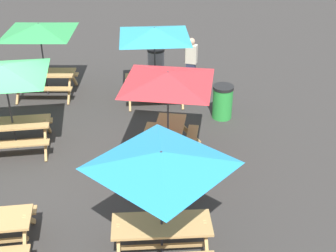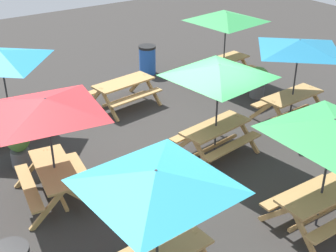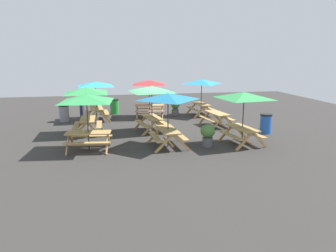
{
  "view_description": "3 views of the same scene",
  "coord_description": "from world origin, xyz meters",
  "px_view_note": "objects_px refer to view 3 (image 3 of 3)",
  "views": [
    {
      "loc": [
        -3.67,
        9.87,
        6.43
      ],
      "look_at": [
        -3.61,
        0.14,
        0.9
      ],
      "focal_mm": 50.0,
      "sensor_mm": 36.0,
      "label": 1
    },
    {
      "loc": [
        -6.14,
        -7.77,
        5.91
      ],
      "look_at": [
        -0.84,
        0.15,
        0.9
      ],
      "focal_mm": 50.0,
      "sensor_mm": 36.0,
      "label": 2
    },
    {
      "loc": [
        16.4,
        -2.54,
        3.91
      ],
      "look_at": [
        3.15,
        0.01,
        0.9
      ],
      "focal_mm": 35.0,
      "sensor_mm": 36.0,
      "label": 3
    }
  ],
  "objects_px": {
    "picnic_table_7": "(217,116)",
    "potted_plant_0": "(208,134)",
    "picnic_table_1": "(168,100)",
    "picnic_table_4": "(152,93)",
    "picnic_table_6": "(87,102)",
    "potted_plant_1": "(175,105)",
    "trash_bin_blue": "(266,124)",
    "picnic_table_2": "(149,85)",
    "picnic_table_8": "(96,87)",
    "trash_bin_green": "(115,106)",
    "trash_bin_gray": "(64,113)",
    "picnic_table_5": "(202,84)",
    "person_standing": "(82,103)",
    "picnic_table_0": "(244,99)",
    "picnic_table_3": "(86,94)"
  },
  "relations": [
    {
      "from": "picnic_table_4",
      "to": "trash_bin_green",
      "type": "bearing_deg",
      "value": -170.96
    },
    {
      "from": "picnic_table_7",
      "to": "picnic_table_3",
      "type": "bearing_deg",
      "value": -94.47
    },
    {
      "from": "picnic_table_1",
      "to": "potted_plant_1",
      "type": "distance_m",
      "value": 7.34
    },
    {
      "from": "picnic_table_0",
      "to": "picnic_table_5",
      "type": "relative_size",
      "value": 1.2
    },
    {
      "from": "picnic_table_0",
      "to": "trash_bin_blue",
      "type": "height_order",
      "value": "picnic_table_0"
    },
    {
      "from": "picnic_table_1",
      "to": "person_standing",
      "type": "xyz_separation_m",
      "value": [
        -7.47,
        -4.02,
        -1.1
      ]
    },
    {
      "from": "picnic_table_5",
      "to": "picnic_table_6",
      "type": "height_order",
      "value": "same"
    },
    {
      "from": "picnic_table_5",
      "to": "trash_bin_green",
      "type": "distance_m",
      "value": 5.86
    },
    {
      "from": "potted_plant_1",
      "to": "picnic_table_7",
      "type": "bearing_deg",
      "value": 23.29
    },
    {
      "from": "potted_plant_1",
      "to": "picnic_table_4",
      "type": "bearing_deg",
      "value": -26.97
    },
    {
      "from": "picnic_table_4",
      "to": "picnic_table_7",
      "type": "bearing_deg",
      "value": 89.02
    },
    {
      "from": "picnic_table_1",
      "to": "trash_bin_green",
      "type": "height_order",
      "value": "picnic_table_1"
    },
    {
      "from": "picnic_table_4",
      "to": "picnic_table_8",
      "type": "relative_size",
      "value": 0.99
    },
    {
      "from": "picnic_table_8",
      "to": "picnic_table_4",
      "type": "bearing_deg",
      "value": 34.66
    },
    {
      "from": "picnic_table_1",
      "to": "picnic_table_7",
      "type": "distance_m",
      "value": 4.98
    },
    {
      "from": "picnic_table_5",
      "to": "trash_bin_green",
      "type": "bearing_deg",
      "value": -110.69
    },
    {
      "from": "picnic_table_5",
      "to": "trash_bin_blue",
      "type": "bearing_deg",
      "value": 14.84
    },
    {
      "from": "picnic_table_1",
      "to": "person_standing",
      "type": "distance_m",
      "value": 8.55
    },
    {
      "from": "picnic_table_1",
      "to": "picnic_table_8",
      "type": "height_order",
      "value": "same"
    },
    {
      "from": "picnic_table_7",
      "to": "picnic_table_8",
      "type": "xyz_separation_m",
      "value": [
        -2.98,
        -6.46,
        1.43
      ]
    },
    {
      "from": "picnic_table_3",
      "to": "picnic_table_5",
      "type": "xyz_separation_m",
      "value": [
        -3.72,
        6.9,
        0.0
      ]
    },
    {
      "from": "trash_bin_blue",
      "to": "potted_plant_1",
      "type": "relative_size",
      "value": 0.83
    },
    {
      "from": "picnic_table_3",
      "to": "picnic_table_6",
      "type": "distance_m",
      "value": 2.86
    },
    {
      "from": "person_standing",
      "to": "picnic_table_5",
      "type": "bearing_deg",
      "value": -78.85
    },
    {
      "from": "picnic_table_4",
      "to": "potted_plant_1",
      "type": "xyz_separation_m",
      "value": [
        -4.09,
        2.08,
        -1.34
      ]
    },
    {
      "from": "picnic_table_1",
      "to": "trash_bin_blue",
      "type": "bearing_deg",
      "value": 101.76
    },
    {
      "from": "picnic_table_3",
      "to": "picnic_table_8",
      "type": "xyz_separation_m",
      "value": [
        -3.4,
        0.36,
        0.0
      ]
    },
    {
      "from": "picnic_table_1",
      "to": "picnic_table_4",
      "type": "relative_size",
      "value": 0.83
    },
    {
      "from": "picnic_table_6",
      "to": "picnic_table_7",
      "type": "xyz_separation_m",
      "value": [
        -3.28,
        6.66,
        -1.43
      ]
    },
    {
      "from": "picnic_table_0",
      "to": "picnic_table_7",
      "type": "distance_m",
      "value": 3.92
    },
    {
      "from": "trash_bin_green",
      "to": "trash_bin_gray",
      "type": "relative_size",
      "value": 1.0
    },
    {
      "from": "trash_bin_gray",
      "to": "person_standing",
      "type": "relative_size",
      "value": 0.59
    },
    {
      "from": "picnic_table_7",
      "to": "person_standing",
      "type": "relative_size",
      "value": 1.18
    },
    {
      "from": "person_standing",
      "to": "picnic_table_3",
      "type": "bearing_deg",
      "value": -155.69
    },
    {
      "from": "picnic_table_7",
      "to": "potted_plant_1",
      "type": "height_order",
      "value": "potted_plant_1"
    },
    {
      "from": "picnic_table_2",
      "to": "trash_bin_blue",
      "type": "bearing_deg",
      "value": -38.67
    },
    {
      "from": "picnic_table_6",
      "to": "potted_plant_1",
      "type": "bearing_deg",
      "value": 59.95
    },
    {
      "from": "picnic_table_7",
      "to": "potted_plant_0",
      "type": "height_order",
      "value": "potted_plant_0"
    },
    {
      "from": "picnic_table_7",
      "to": "picnic_table_4",
      "type": "bearing_deg",
      "value": -90.44
    },
    {
      "from": "picnic_table_1",
      "to": "picnic_table_3",
      "type": "distance_m",
      "value": 4.55
    },
    {
      "from": "picnic_table_8",
      "to": "potted_plant_1",
      "type": "relative_size",
      "value": 2.39
    },
    {
      "from": "picnic_table_2",
      "to": "potted_plant_1",
      "type": "xyz_separation_m",
      "value": [
        -0.22,
        1.68,
        -1.34
      ]
    },
    {
      "from": "picnic_table_1",
      "to": "picnic_table_2",
      "type": "relative_size",
      "value": 0.83
    },
    {
      "from": "picnic_table_8",
      "to": "trash_bin_green",
      "type": "relative_size",
      "value": 2.88
    },
    {
      "from": "trash_bin_green",
      "to": "person_standing",
      "type": "relative_size",
      "value": 0.59
    },
    {
      "from": "picnic_table_5",
      "to": "trash_bin_gray",
      "type": "distance_m",
      "value": 8.54
    },
    {
      "from": "picnic_table_8",
      "to": "trash_bin_green",
      "type": "height_order",
      "value": "picnic_table_8"
    },
    {
      "from": "picnic_table_8",
      "to": "trash_bin_green",
      "type": "xyz_separation_m",
      "value": [
        -1.94,
        1.11,
        -1.49
      ]
    },
    {
      "from": "picnic_table_0",
      "to": "picnic_table_7",
      "type": "bearing_deg",
      "value": 170.05
    },
    {
      "from": "picnic_table_5",
      "to": "picnic_table_7",
      "type": "distance_m",
      "value": 3.59
    }
  ]
}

